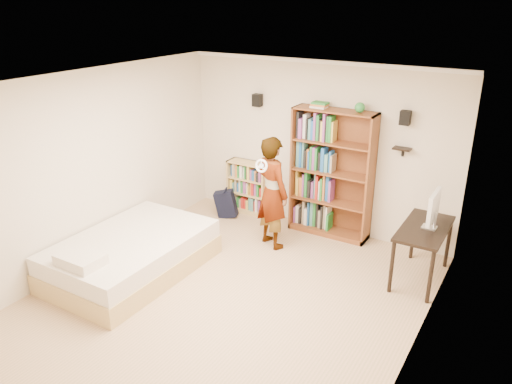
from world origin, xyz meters
TOP-DOWN VIEW (x-y plane):
  - ground at (0.00, 0.00)m, footprint 4.50×5.00m
  - room_shell at (0.00, 0.00)m, footprint 4.52×5.02m
  - crown_molding at (0.00, 0.00)m, footprint 4.50×5.00m
  - speaker_left at (-1.05, 2.40)m, footprint 0.14×0.12m
  - speaker_right at (1.35, 2.40)m, footprint 0.14×0.12m
  - wall_shelf at (1.35, 2.41)m, footprint 0.25×0.16m
  - tall_bookshelf at (0.34, 2.31)m, footprint 1.27×0.37m
  - low_bookshelf at (-1.21, 2.36)m, footprint 0.74×0.28m
  - computer_desk at (1.95, 1.66)m, footprint 0.57×1.13m
  - imac at (2.00, 1.66)m, footprint 0.15×0.51m
  - daybed at (-1.51, -0.20)m, footprint 1.45×2.23m
  - person at (-0.25, 1.50)m, footprint 0.74×0.63m
  - wii_wheel at (-0.25, 1.18)m, footprint 0.20×0.07m
  - navy_bag at (-1.44, 2.00)m, footprint 0.42×0.35m

SIDE VIEW (x-z plane):
  - ground at x=0.00m, z-range -0.01..0.01m
  - navy_bag at x=-1.44m, z-range 0.00..0.49m
  - daybed at x=-1.51m, z-range 0.00..0.66m
  - computer_desk at x=1.95m, z-range 0.00..0.77m
  - low_bookshelf at x=-1.21m, z-range 0.00..0.93m
  - person at x=-0.25m, z-range 0.00..1.72m
  - tall_bookshelf at x=0.34m, z-range 0.00..2.02m
  - imac at x=2.00m, z-range 0.77..1.27m
  - wii_wheel at x=-0.25m, z-range 1.27..1.47m
  - wall_shelf at x=1.35m, z-range 1.54..1.56m
  - room_shell at x=0.00m, z-range 0.41..3.12m
  - speaker_left at x=-1.05m, z-range 1.90..2.10m
  - speaker_right at x=1.35m, z-range 1.90..2.10m
  - crown_molding at x=0.00m, z-range 2.64..2.70m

